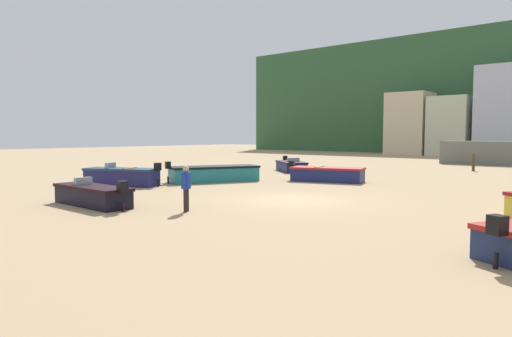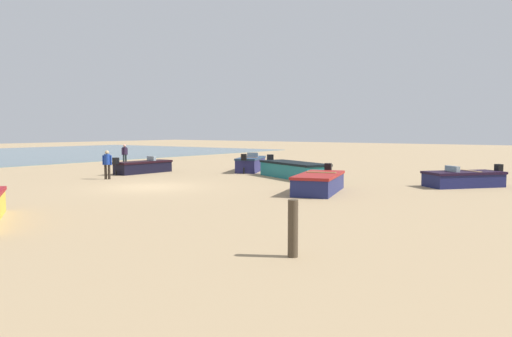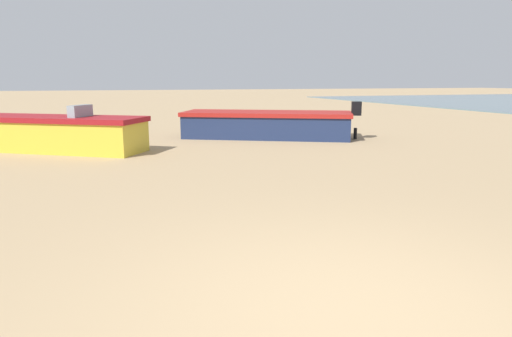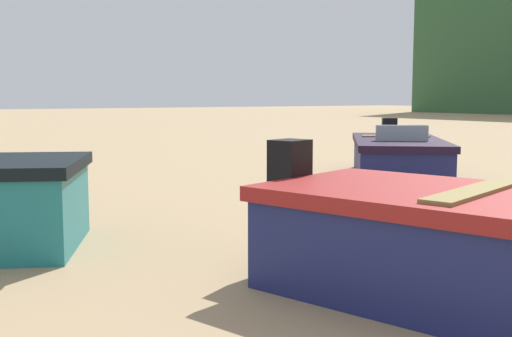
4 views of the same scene
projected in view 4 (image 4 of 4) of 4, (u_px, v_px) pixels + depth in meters
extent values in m
cube|color=black|center=(290.00, 162.00, 5.69)|extent=(0.36, 0.39, 0.40)
cylinder|color=black|center=(289.00, 245.00, 5.77)|extent=(0.13, 0.13, 0.36)
cube|color=olive|center=(473.00, 195.00, 4.61)|extent=(0.63, 1.35, 0.08)
cube|color=#191D4F|center=(397.00, 162.00, 11.86)|extent=(3.76, 3.49, 0.63)
cube|color=black|center=(398.00, 142.00, 11.82)|extent=(3.89, 3.61, 0.12)
cube|color=black|center=(389.00, 127.00, 13.77)|extent=(0.42, 0.43, 0.40)
cylinder|color=black|center=(389.00, 159.00, 13.85)|extent=(0.14, 0.14, 0.31)
cube|color=#8C9EA8|center=(401.00, 133.00, 11.17)|extent=(0.73, 0.83, 0.28)
cube|color=#916D4A|center=(396.00, 138.00, 12.26)|extent=(1.01, 1.14, 0.08)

